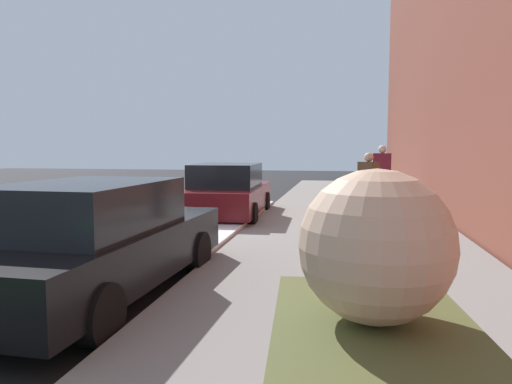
% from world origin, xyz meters
% --- Properties ---
extents(ground_plane, '(56.00, 56.00, 0.00)m').
position_xyz_m(ground_plane, '(0.00, 0.00, 0.00)').
color(ground_plane, black).
extents(sidewalk, '(28.00, 4.60, 0.15)m').
position_xyz_m(sidewalk, '(0.00, -3.30, 0.07)').
color(sidewalk, gray).
rests_on(sidewalk, ground).
extents(lane_stripe_centre, '(28.00, 0.14, 0.01)m').
position_xyz_m(lane_stripe_centre, '(0.00, 3.20, 0.00)').
color(lane_stripe_centre, gold).
rests_on(lane_stripe_centre, ground).
extents(snow_bank_curb, '(7.48, 0.56, 0.22)m').
position_xyz_m(snow_bank_curb, '(-0.61, -0.70, 0.11)').
color(snow_bank_curb, white).
rests_on(snow_bank_curb, ground).
extents(parked_car_black, '(4.61, 2.03, 1.51)m').
position_xyz_m(parked_car_black, '(-6.38, -0.06, 0.76)').
color(parked_car_black, black).
rests_on(parked_car_black, ground).
extents(parked_car_maroon, '(4.30, 2.02, 1.51)m').
position_xyz_m(parked_car_maroon, '(0.33, -0.15, 0.76)').
color(parked_car_maroon, black).
rests_on(parked_car_maroon, ground).
extents(pedestrian_brown_coat, '(0.53, 0.51, 1.67)m').
position_xyz_m(pedestrian_brown_coat, '(-0.50, -3.74, 1.04)').
color(pedestrian_brown_coat, black).
rests_on(pedestrian_brown_coat, sidewalk).
extents(pedestrian_burgundy_coat, '(0.60, 0.55, 1.86)m').
position_xyz_m(pedestrian_burgundy_coat, '(2.86, -4.32, 1.14)').
color(pedestrian_burgundy_coat, black).
rests_on(pedestrian_burgundy_coat, sidewalk).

